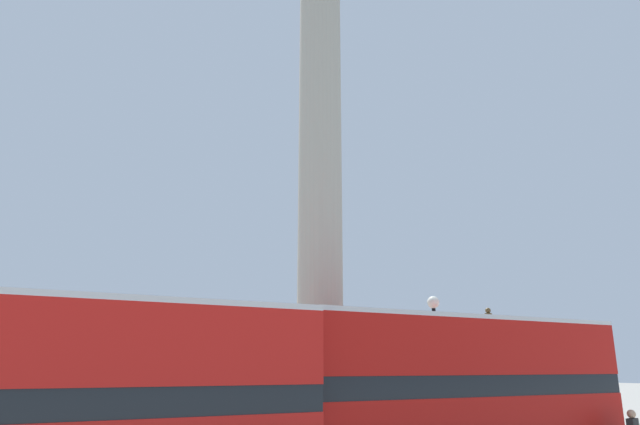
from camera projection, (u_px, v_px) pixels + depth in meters
name	position (u px, v px, depth m)	size (l,w,h in m)	color
monument_column	(320.00, 280.00, 21.16)	(6.35, 6.35, 21.90)	#A39E8E
bus_a	(460.00, 388.00, 16.06)	(10.51, 3.12, 4.38)	#B7140F
bus_b	(51.00, 401.00, 10.65)	(10.32, 3.12, 4.30)	red
equestrian_statue	(495.00, 394.00, 27.86)	(3.40, 2.78, 5.91)	#A39E8E
street_lamp	(436.00, 359.00, 20.38)	(0.45, 0.45, 5.52)	black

